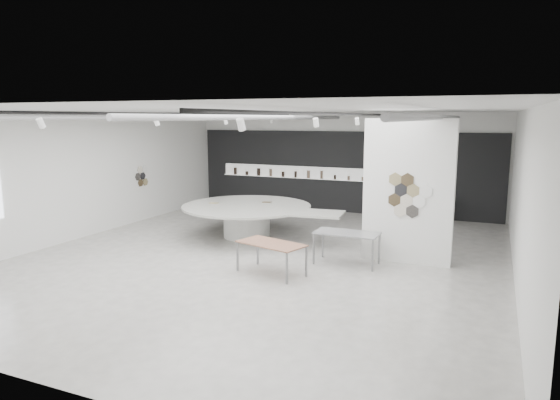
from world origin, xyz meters
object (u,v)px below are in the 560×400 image
at_px(sample_table_wood, 271,245).
at_px(kitchen_counter, 423,207).
at_px(sample_table_stone, 347,235).
at_px(partition_column, 408,192).
at_px(display_island, 249,216).

height_order(sample_table_wood, kitchen_counter, kitchen_counter).
bearing_deg(sample_table_stone, partition_column, 31.11).
distance_m(partition_column, sample_table_stone, 1.87).
distance_m(display_island, kitchen_counter, 6.57).
xyz_separation_m(sample_table_wood, kitchen_counter, (2.42, 7.79, -0.22)).
distance_m(sample_table_wood, sample_table_stone, 2.03).
relative_size(sample_table_wood, kitchen_counter, 1.06).
bearing_deg(kitchen_counter, partition_column, -87.36).
bearing_deg(sample_table_stone, kitchen_counter, 80.80).
bearing_deg(kitchen_counter, sample_table_stone, -99.65).
relative_size(partition_column, sample_table_stone, 2.29).
xyz_separation_m(partition_column, display_island, (-4.84, 0.78, -1.15)).
bearing_deg(display_island, sample_table_stone, -30.38).
relative_size(sample_table_wood, sample_table_stone, 1.11).
bearing_deg(partition_column, display_island, 170.89).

